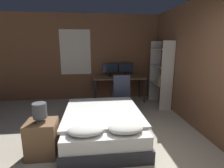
{
  "coord_description": "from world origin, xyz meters",
  "views": [
    {
      "loc": [
        -0.35,
        -1.79,
        1.75
      ],
      "look_at": [
        0.16,
        2.64,
        0.75
      ],
      "focal_mm": 28.0,
      "sensor_mm": 36.0,
      "label": 1
    }
  ],
  "objects": [
    {
      "name": "wall_back",
      "position": [
        -0.01,
        3.93,
        1.35
      ],
      "size": [
        12.0,
        0.08,
        2.7
      ],
      "color": "brown",
      "rests_on": "ground_plane"
    },
    {
      "name": "wall_side_right",
      "position": [
        1.83,
        1.5,
        1.35
      ],
      "size": [
        0.06,
        12.0,
        2.7
      ],
      "color": "brown",
      "rests_on": "ground_plane"
    },
    {
      "name": "bed",
      "position": [
        -0.17,
        1.34,
        0.25
      ],
      "size": [
        1.46,
        1.93,
        0.57
      ],
      "color": "#2D2D33",
      "rests_on": "ground_plane"
    },
    {
      "name": "nightstand",
      "position": [
        -1.17,
        0.84,
        0.29
      ],
      "size": [
        0.46,
        0.41,
        0.59
      ],
      "color": "brown",
      "rests_on": "ground_plane"
    },
    {
      "name": "bedside_lamp",
      "position": [
        -1.17,
        0.84,
        0.76
      ],
      "size": [
        0.21,
        0.21,
        0.3
      ],
      "color": "gray",
      "rests_on": "nightstand"
    },
    {
      "name": "desk",
      "position": [
        0.48,
        3.52,
        0.69
      ],
      "size": [
        1.6,
        0.69,
        0.77
      ],
      "color": "#846042",
      "rests_on": "ground_plane"
    },
    {
      "name": "monitor_left",
      "position": [
        0.23,
        3.76,
        1.0
      ],
      "size": [
        0.48,
        0.16,
        0.4
      ],
      "color": "black",
      "rests_on": "desk"
    },
    {
      "name": "monitor_right",
      "position": [
        0.74,
        3.76,
        1.0
      ],
      "size": [
        0.48,
        0.16,
        0.4
      ],
      "color": "black",
      "rests_on": "desk"
    },
    {
      "name": "keyboard",
      "position": [
        0.48,
        3.28,
        0.78
      ],
      "size": [
        0.4,
        0.13,
        0.02
      ],
      "color": "black",
      "rests_on": "desk"
    },
    {
      "name": "computer_mouse",
      "position": [
        0.78,
        3.28,
        0.79
      ],
      "size": [
        0.07,
        0.05,
        0.04
      ],
      "color": "black",
      "rests_on": "desk"
    },
    {
      "name": "office_chair",
      "position": [
        0.4,
        2.69,
        0.4
      ],
      "size": [
        0.52,
        0.52,
        1.0
      ],
      "color": "black",
      "rests_on": "ground_plane"
    },
    {
      "name": "bookshelf",
      "position": [
        1.61,
        2.9,
        1.02
      ],
      "size": [
        0.33,
        0.93,
        1.86
      ],
      "color": "beige",
      "rests_on": "ground_plane"
    }
  ]
}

